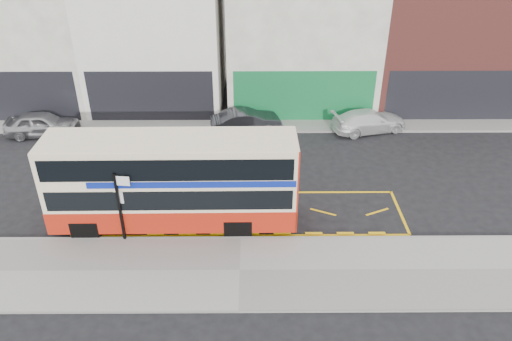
{
  "coord_description": "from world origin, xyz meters",
  "views": [
    {
      "loc": [
        0.52,
        -16.42,
        12.8
      ],
      "look_at": [
        0.63,
        2.0,
        1.91
      ],
      "focal_mm": 35.0,
      "sensor_mm": 36.0,
      "label": 1
    }
  ],
  "objects_px": {
    "bus_stop_post": "(120,201)",
    "car_white": "(369,121)",
    "street_tree_right": "(367,53)",
    "car_silver": "(42,124)",
    "car_grey": "(246,121)",
    "double_decker_bus": "(174,181)"
  },
  "relations": [
    {
      "from": "bus_stop_post",
      "to": "car_silver",
      "type": "distance_m",
      "value": 11.95
    },
    {
      "from": "car_silver",
      "to": "car_white",
      "type": "xyz_separation_m",
      "value": [
        18.67,
        0.45,
        -0.06
      ]
    },
    {
      "from": "double_decker_bus",
      "to": "bus_stop_post",
      "type": "bearing_deg",
      "value": -147.36
    },
    {
      "from": "bus_stop_post",
      "to": "street_tree_right",
      "type": "relative_size",
      "value": 0.55
    },
    {
      "from": "car_grey",
      "to": "street_tree_right",
      "type": "xyz_separation_m",
      "value": [
        7.12,
        2.69,
        3.12
      ]
    },
    {
      "from": "bus_stop_post",
      "to": "car_grey",
      "type": "xyz_separation_m",
      "value": [
        4.76,
        10.13,
        -1.33
      ]
    },
    {
      "from": "bus_stop_post",
      "to": "car_grey",
      "type": "height_order",
      "value": "bus_stop_post"
    },
    {
      "from": "car_silver",
      "to": "car_white",
      "type": "bearing_deg",
      "value": -92.94
    },
    {
      "from": "bus_stop_post",
      "to": "street_tree_right",
      "type": "bearing_deg",
      "value": 54.09
    },
    {
      "from": "bus_stop_post",
      "to": "car_white",
      "type": "xyz_separation_m",
      "value": [
        11.84,
        10.17,
        -1.36
      ]
    },
    {
      "from": "double_decker_bus",
      "to": "car_grey",
      "type": "relative_size",
      "value": 2.52
    },
    {
      "from": "bus_stop_post",
      "to": "car_white",
      "type": "relative_size",
      "value": 0.71
    },
    {
      "from": "double_decker_bus",
      "to": "car_silver",
      "type": "bearing_deg",
      "value": 135.29
    },
    {
      "from": "bus_stop_post",
      "to": "double_decker_bus",
      "type": "bearing_deg",
      "value": 40.01
    },
    {
      "from": "car_white",
      "to": "street_tree_right",
      "type": "distance_m",
      "value": 4.11
    },
    {
      "from": "bus_stop_post",
      "to": "car_silver",
      "type": "bearing_deg",
      "value": 131.94
    },
    {
      "from": "double_decker_bus",
      "to": "street_tree_right",
      "type": "height_order",
      "value": "street_tree_right"
    },
    {
      "from": "car_white",
      "to": "double_decker_bus",
      "type": "bearing_deg",
      "value": 117.01
    },
    {
      "from": "double_decker_bus",
      "to": "bus_stop_post",
      "type": "height_order",
      "value": "double_decker_bus"
    },
    {
      "from": "car_grey",
      "to": "double_decker_bus",
      "type": "bearing_deg",
      "value": 148.31
    },
    {
      "from": "car_silver",
      "to": "street_tree_right",
      "type": "bearing_deg",
      "value": -84.91
    },
    {
      "from": "bus_stop_post",
      "to": "car_grey",
      "type": "bearing_deg",
      "value": 71.74
    }
  ]
}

